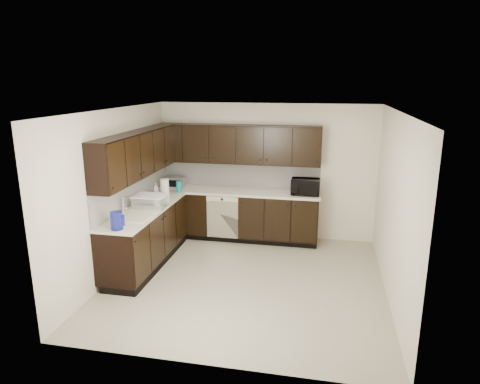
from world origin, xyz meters
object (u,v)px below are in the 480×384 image
microwave (305,187)px  storage_bin (150,201)px  toaster_oven (176,182)px  blue_pitcher (117,221)px  sink (137,218)px

microwave → storage_bin: microwave is taller
toaster_oven → storage_bin: toaster_oven is taller
toaster_oven → blue_pitcher: blue_pitcher is taller
microwave → toaster_oven: 2.41m
microwave → blue_pitcher: 3.35m
sink → storage_bin: 0.42m
microwave → storage_bin: size_ratio=1.03×
toaster_oven → microwave: bearing=-7.6°
sink → blue_pitcher: bearing=-87.3°
microwave → blue_pitcher: (-2.40, -2.35, -0.01)m
blue_pitcher → toaster_oven: bearing=107.9°
toaster_oven → storage_bin: size_ratio=0.66×
blue_pitcher → sink: bearing=110.4°
microwave → storage_bin: 2.69m
toaster_oven → blue_pitcher: (0.01, -2.39, 0.02)m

